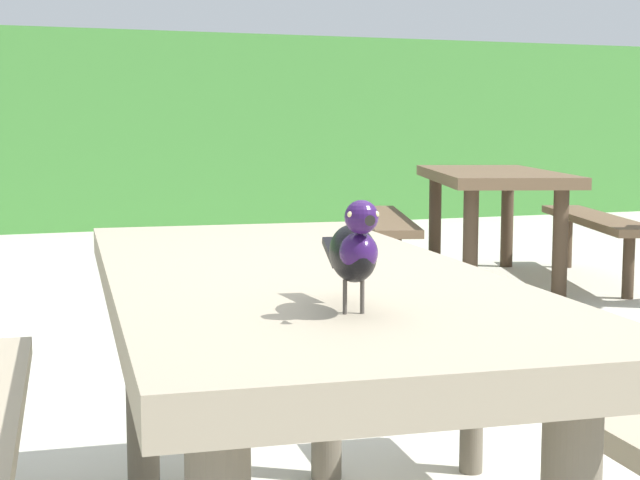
% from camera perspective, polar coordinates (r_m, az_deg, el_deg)
% --- Properties ---
extents(hedge_wall, '(28.00, 1.30, 1.96)m').
position_cam_1_polar(hedge_wall, '(10.28, -14.70, 6.27)').
color(hedge_wall, '#428438').
rests_on(hedge_wall, ground).
extents(picnic_table_foreground, '(1.83, 1.86, 0.74)m').
position_cam_1_polar(picnic_table_foreground, '(2.06, -1.67, -6.70)').
color(picnic_table_foreground, gray).
rests_on(picnic_table_foreground, ground).
extents(bird_grackle, '(0.09, 0.29, 0.18)m').
position_cam_1_polar(bird_grackle, '(1.51, 2.03, -0.57)').
color(bird_grackle, black).
rests_on(bird_grackle, picnic_table_foreground).
extents(picnic_table_mid_right, '(2.13, 2.15, 0.74)m').
position_cam_1_polar(picnic_table_mid_right, '(6.45, 10.10, 2.42)').
color(picnic_table_mid_right, brown).
rests_on(picnic_table_mid_right, ground).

